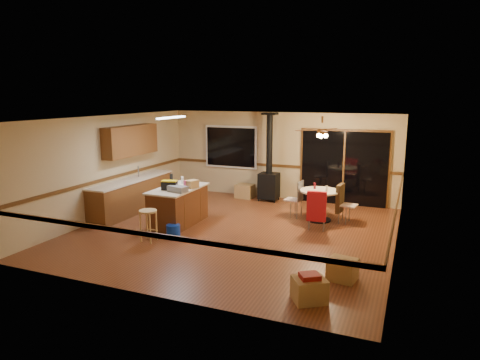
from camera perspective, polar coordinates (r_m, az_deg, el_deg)
The scene contains 35 objects.
floor at distance 10.00m, azimuth -0.66°, elevation -6.79°, with size 7.00×7.00×0.00m, color brown.
ceiling at distance 9.52m, azimuth -0.69°, elevation 8.26°, with size 7.00×7.00×0.00m, color silver.
wall_back at distance 12.93m, azimuth 5.40°, elevation 3.23°, with size 7.00×7.00×0.00m, color tan.
wall_front at distance 6.68m, azimuth -12.51°, elevation -4.66°, with size 7.00×7.00×0.00m, color tan.
wall_left at distance 11.48m, azimuth -16.99°, elevation 1.76°, with size 7.00×7.00×0.00m, color tan.
wall_right at distance 8.94m, azimuth 20.47°, elevation -1.08°, with size 7.00×7.00×0.00m, color tan.
chair_rail at distance 9.73m, azimuth -0.67°, elevation -1.19°, with size 7.00×7.00×0.08m, color #523114, non-canonical shape.
window at distance 13.40m, azimuth -1.22°, elevation 4.43°, with size 1.72×0.10×1.32m, color black.
sliding_door at distance 12.50m, azimuth 13.67°, elevation 1.52°, with size 2.52×0.10×2.10m, color black.
lower_cabinets at distance 11.85m, azimuth -14.10°, elevation -2.09°, with size 0.60×3.00×0.86m, color brown.
countertop at distance 11.76m, azimuth -14.20°, elevation 0.05°, with size 0.64×3.04×0.04m, color beige.
upper_cabinets at distance 11.84m, azimuth -14.36°, elevation 5.11°, with size 0.35×2.00×0.80m, color brown.
kitchen_island at distance 10.52m, azimuth -8.22°, elevation -3.41°, with size 0.88×1.68×0.90m.
wood_stove at distance 12.66m, azimuth 3.89°, elevation 0.46°, with size 0.55×0.50×2.52m.
ceiling_fan at distance 10.57m, azimuth 10.87°, elevation 6.26°, with size 0.24×0.24×0.55m.
fluorescent_strip at distance 10.61m, azimuth -9.13°, elevation 8.22°, with size 0.10×1.20×0.04m, color white.
toolbox_grey at distance 9.98m, azimuth -8.31°, elevation -1.18°, with size 0.45×0.25×0.14m, color slate.
toolbox_black at distance 10.21m, azimuth -9.38°, elevation -0.75°, with size 0.36×0.19×0.20m, color black.
toolbox_yellow_lid at distance 10.19m, azimuth -9.40°, elevation -0.13°, with size 0.35×0.19×0.03m, color gold.
box_on_island at distance 10.36m, azimuth -6.40°, elevation -0.53°, with size 0.21×0.28×0.19m, color #A07B47.
bottle_dark at distance 10.75m, azimuth -9.14°, elevation 0.09°, with size 0.08×0.08×0.28m, color black.
bottle_pink at distance 10.27m, azimuth -7.39°, elevation -0.62°, with size 0.06×0.06×0.20m, color #D84C8C.
bottle_white at distance 10.85m, azimuth -7.71°, elevation -0.02°, with size 0.06×0.06×0.19m, color white.
bar_stool at distance 9.43m, azimuth -12.10°, elevation -5.98°, with size 0.38×0.38×0.69m, color tan.
blue_bucket at distance 9.74m, azimuth -8.89°, elevation -6.64°, with size 0.31×0.31×0.26m, color #0E36C5.
dining_table at distance 10.84m, azimuth 10.54°, elevation -2.61°, with size 0.98×0.98×0.78m.
glass_red at distance 10.89m, azimuth 9.94°, elevation -0.77°, with size 0.06×0.06×0.16m, color #590C14.
glass_cream at distance 10.69m, azimuth 11.49°, elevation -1.12°, with size 0.06×0.06×0.14m, color beige.
chair_left at distance 11.04m, azimuth 7.63°, elevation -1.97°, with size 0.44×0.43×0.51m.
chair_near at distance 9.96m, azimuth 10.18°, elevation -3.46°, with size 0.47×0.50×0.70m.
chair_right at distance 10.80m, azimuth 13.33°, elevation -2.43°, with size 0.50×0.47×0.70m.
box_under_window at distance 13.07m, azimuth 0.64°, elevation -1.48°, with size 0.53×0.42×0.42m, color #A07B47.
box_corner_a at distance 6.81m, azimuth 9.23°, elevation -14.25°, with size 0.48×0.41×0.37m, color #A07B47.
box_corner_b at distance 7.63m, azimuth 13.50°, elevation -11.53°, with size 0.46×0.39×0.37m, color #A07B47.
box_small_red at distance 6.72m, azimuth 9.29°, elevation -12.54°, with size 0.29×0.24×0.08m, color maroon.
Camera 1 is at (3.71, -8.75, 3.11)m, focal length 32.00 mm.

